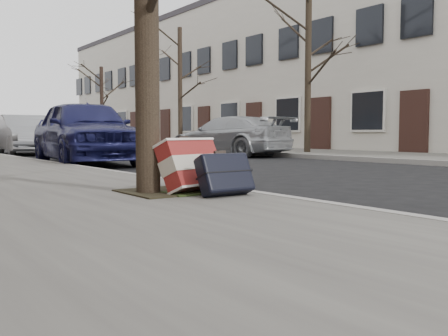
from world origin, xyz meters
TOP-DOWN VIEW (x-y plane):
  - ground at (0.00, 0.00)m, footprint 120.00×120.00m
  - far_sidewalk at (7.80, 15.00)m, footprint 4.00×70.00m
  - house_far at (13.15, 16.00)m, footprint 6.70×40.00m
  - dirt_patch at (-2.00, 1.20)m, footprint 0.85×0.85m
  - suitcase_red at (-1.80, 1.03)m, footprint 0.80×0.58m
  - suitcase_navy at (-1.70, 0.59)m, footprint 0.56×0.33m
  - car_near_front at (-0.23, 8.16)m, footprint 2.28×4.71m
  - car_near_mid at (0.07, 14.63)m, footprint 1.77×4.23m
  - car_far_front at (4.96, 9.49)m, footprint 2.57×4.58m
  - car_far_back at (4.53, 21.25)m, footprint 2.18×4.22m
  - tree_far_a at (7.20, 8.19)m, footprint 0.20×0.20m
  - tree_far_b at (7.20, 16.12)m, footprint 0.20×0.20m
  - tree_far_c at (7.20, 25.10)m, footprint 0.22×0.22m

SIDE VIEW (x-z plane):
  - ground at x=0.00m, z-range 0.00..0.00m
  - far_sidewalk at x=7.80m, z-range 0.00..0.12m
  - dirt_patch at x=-2.00m, z-range 0.12..0.14m
  - suitcase_navy at x=-1.70m, z-range 0.12..0.55m
  - suitcase_red at x=-1.80m, z-range 0.12..0.67m
  - car_far_front at x=4.96m, z-range 0.00..1.25m
  - car_near_mid at x=0.07m, z-range 0.00..1.36m
  - car_far_back at x=4.53m, z-range 0.00..1.37m
  - car_near_front at x=-0.23m, z-range 0.00..1.55m
  - tree_far_c at x=7.20m, z-range 0.12..4.66m
  - tree_far_b at x=7.20m, z-range 0.12..5.45m
  - tree_far_a at x=7.20m, z-range 0.12..5.56m
  - house_far at x=13.15m, z-range 0.00..7.20m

